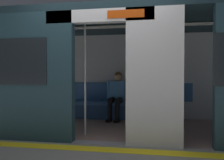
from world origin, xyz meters
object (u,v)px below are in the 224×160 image
at_px(book, 103,101).
at_px(handbag, 132,98).
at_px(bench_seat, 119,106).
at_px(person_seated, 117,92).
at_px(train_car, 110,56).
at_px(grab_pole_door, 85,77).

bearing_deg(book, handbag, 157.11).
xyz_separation_m(bench_seat, person_seated, (0.05, 0.05, 0.32)).
height_order(train_car, person_seated, train_car).
xyz_separation_m(train_car, bench_seat, (-0.05, -1.00, -1.14)).
bearing_deg(person_seated, handbag, -160.24).
xyz_separation_m(handbag, book, (0.73, 0.06, -0.07)).
bearing_deg(book, bench_seat, 149.99).
bearing_deg(grab_pole_door, handbag, -111.04).
height_order(train_car, handbag, train_car).
relative_size(bench_seat, book, 11.03).
bearing_deg(person_seated, grab_pole_door, 78.92).
xyz_separation_m(train_car, person_seated, (-0.00, -0.95, -0.81)).
relative_size(train_car, grab_pole_door, 3.06).
bearing_deg(handbag, person_seated, 19.76).
height_order(bench_seat, book, book).
relative_size(handbag, grab_pole_door, 0.12).
distance_m(person_seated, grab_pole_door, 1.72).
relative_size(bench_seat, grab_pole_door, 1.16).
bearing_deg(train_car, book, -70.39).
bearing_deg(train_car, grab_pole_door, 65.30).
bearing_deg(bench_seat, book, -2.47).
distance_m(bench_seat, book, 0.43).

